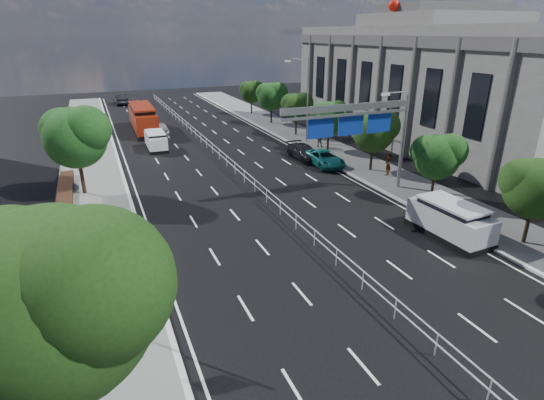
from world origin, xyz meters
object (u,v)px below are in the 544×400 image
near_car_dark (121,99)px  parked_car_teal (324,158)px  pedestrian_a (388,164)px  near_car_silver (160,128)px  toilet_sign (108,276)px  white_minivan (156,141)px  overhead_gantry (361,120)px  red_bus (143,118)px  pedestrian_b (319,139)px  silver_minivan (450,220)px  parked_car_dark (304,152)px

near_car_dark → parked_car_teal: 46.69m
pedestrian_a → near_car_silver: bearing=-92.1°
toilet_sign → white_minivan: size_ratio=1.01×
overhead_gantry → near_car_silver: 28.88m
overhead_gantry → red_bus: 31.40m
parked_car_teal → pedestrian_b: 6.35m
near_car_dark → pedestrian_a: (17.51, -49.36, 0.21)m
overhead_gantry → parked_car_teal: size_ratio=2.08×
overhead_gantry → parked_car_teal: (1.56, 7.52, -4.92)m
silver_minivan → parked_car_teal: (0.32, 15.57, -0.37)m
toilet_sign → near_car_dark: bearing=85.3°
white_minivan → pedestrian_b: bearing=-20.2°
overhead_gantry → near_car_silver: bearing=110.9°
toilet_sign → pedestrian_a: (22.58, 12.69, -1.88)m
white_minivan → silver_minivan: bearing=-63.9°
near_car_silver → near_car_dark: (-2.49, 25.41, 0.16)m
pedestrian_a → pedestrian_b: size_ratio=1.08×
overhead_gantry → near_car_silver: overhead_gantry is taller
near_car_dark → silver_minivan: bearing=99.9°
parked_car_dark → near_car_dark: bearing=106.3°
pedestrian_a → white_minivan: bearing=-79.5°
overhead_gantry → silver_minivan: bearing=-81.3°
red_bus → pedestrian_a: red_bus is taller
parked_car_teal → parked_car_dark: bearing=106.1°
red_bus → silver_minivan: 39.12m
overhead_gantry → pedestrian_b: overhead_gantry is taller
near_car_dark → pedestrian_b: pedestrian_b is taller
near_car_silver → parked_car_teal: size_ratio=0.83×
silver_minivan → parked_car_dark: (-0.41, 18.24, -0.37)m
overhead_gantry → white_minivan: (-11.70, 19.39, -4.69)m
white_minivan → red_bus: 9.48m
silver_minivan → parked_car_dark: size_ratio=1.12×
toilet_sign → near_car_silver: 37.49m
pedestrian_b → near_car_dark: bearing=-29.1°
overhead_gantry → red_bus: (-11.77, 28.84, -3.95)m
silver_minivan → pedestrian_a: (3.65, 10.69, 0.01)m
white_minivan → near_car_silver: size_ratio=1.05×
white_minivan → parked_car_teal: size_ratio=0.88×
red_bus → silver_minivan: size_ratio=2.03×
pedestrian_b → toilet_sign: bearing=84.2°
silver_minivan → parked_car_dark: bearing=88.9°
near_car_silver → silver_minivan: bearing=107.2°
overhead_gantry → parked_car_teal: overhead_gantry is taller
near_car_silver → near_car_dark: near_car_dark is taller
toilet_sign → parked_car_dark: toilet_sign is taller
toilet_sign → pedestrian_b: (21.89, 23.34, -1.95)m
toilet_sign → white_minivan: bearing=78.5°
parked_car_teal → pedestrian_b: (2.63, 5.77, 0.32)m
toilet_sign → near_car_silver: bearing=78.3°
near_car_silver → pedestrian_b: size_ratio=2.38×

